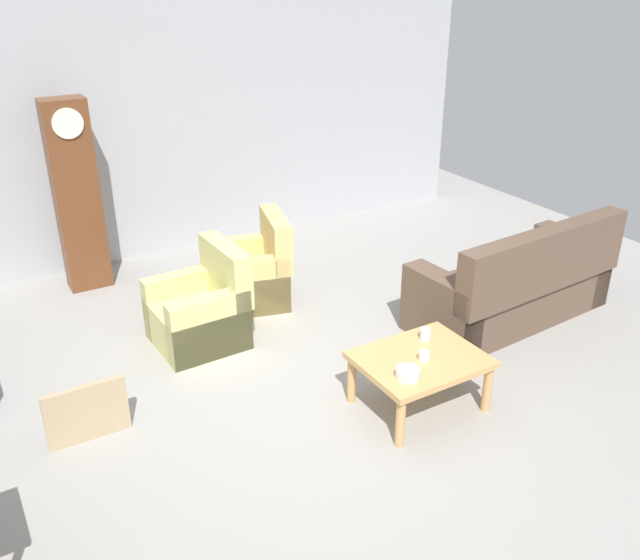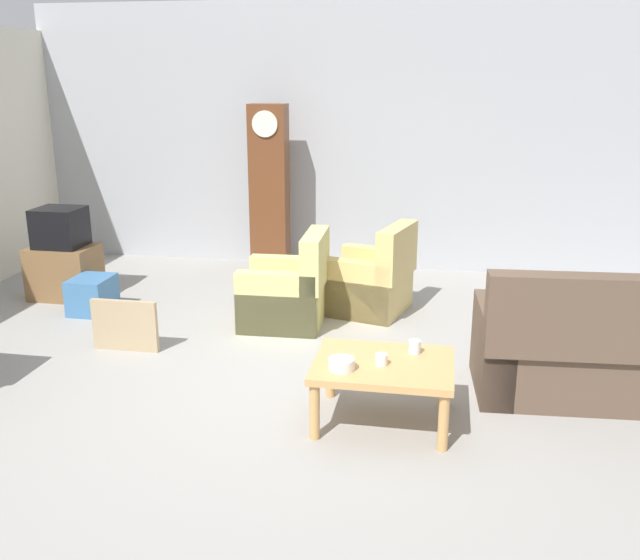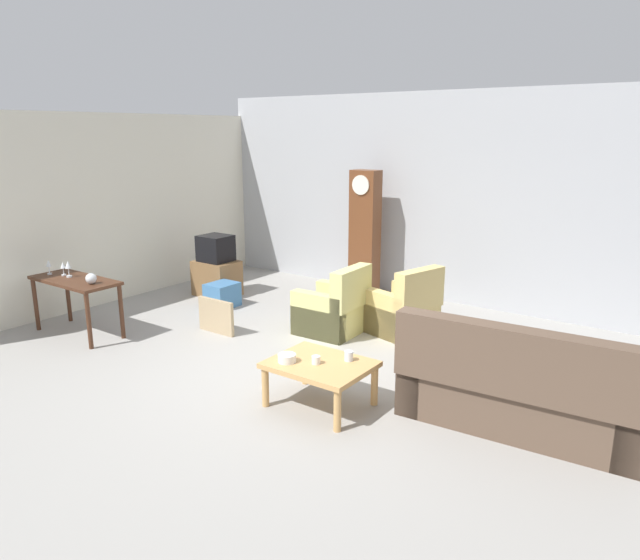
{
  "view_description": "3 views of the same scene",
  "coord_description": "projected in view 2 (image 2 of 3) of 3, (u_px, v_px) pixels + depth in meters",
  "views": [
    {
      "loc": [
        -2.33,
        -4.0,
        3.24
      ],
      "look_at": [
        0.28,
        0.4,
        0.81
      ],
      "focal_mm": 37.85,
      "sensor_mm": 36.0,
      "label": 1
    },
    {
      "loc": [
        0.98,
        -5.0,
        2.36
      ],
      "look_at": [
        0.06,
        0.1,
        0.82
      ],
      "focal_mm": 39.07,
      "sensor_mm": 36.0,
      "label": 2
    },
    {
      "loc": [
        3.7,
        -4.83,
        2.63
      ],
      "look_at": [
        -0.04,
        0.37,
        0.98
      ],
      "focal_mm": 32.82,
      "sensor_mm": 36.0,
      "label": 3
    }
  ],
  "objects": [
    {
      "name": "tv_crt",
      "position": [
        60.0,
        227.0,
        7.44
      ],
      "size": [
        0.48,
        0.44,
        0.42
      ],
      "primitive_type": "cube",
      "color": "black",
      "rests_on": "tv_stand_cabinet"
    },
    {
      "name": "storage_box_blue",
      "position": [
        92.0,
        295.0,
        7.12
      ],
      "size": [
        0.38,
        0.46,
        0.37
      ],
      "primitive_type": "cube",
      "color": "teal",
      "rests_on": "ground_plane"
    },
    {
      "name": "armchair_olive_far",
      "position": [
        371.0,
        283.0,
        7.12
      ],
      "size": [
        0.96,
        0.94,
        0.92
      ],
      "color": "#D7BA6F",
      "rests_on": "ground_plane"
    },
    {
      "name": "ground_plane",
      "position": [
        311.0,
        381.0,
        5.56
      ],
      "size": [
        10.4,
        10.4,
        0.0
      ],
      "primitive_type": "plane",
      "color": "#999691"
    },
    {
      "name": "couch_floral",
      "position": [
        621.0,
        355.0,
        5.17
      ],
      "size": [
        2.15,
        1.02,
        1.04
      ],
      "color": "brown",
      "rests_on": "ground_plane"
    },
    {
      "name": "cup_blue_rimmed",
      "position": [
        415.0,
        347.0,
        4.94
      ],
      "size": [
        0.09,
        0.09,
        0.1
      ],
      "primitive_type": "cylinder",
      "color": "silver",
      "rests_on": "coffee_table_wood"
    },
    {
      "name": "tv_stand_cabinet",
      "position": [
        65.0,
        272.0,
        7.58
      ],
      "size": [
        0.68,
        0.52,
        0.57
      ],
      "primitive_type": "cube",
      "color": "brown",
      "rests_on": "ground_plane"
    },
    {
      "name": "coffee_table_wood",
      "position": [
        383.0,
        371.0,
        4.82
      ],
      "size": [
        0.96,
        0.76,
        0.45
      ],
      "color": "tan",
      "rests_on": "ground_plane"
    },
    {
      "name": "cup_white_porcelain",
      "position": [
        381.0,
        359.0,
        4.74
      ],
      "size": [
        0.08,
        0.08,
        0.08
      ],
      "primitive_type": "cylinder",
      "color": "white",
      "rests_on": "coffee_table_wood"
    },
    {
      "name": "bowl_white_stacked",
      "position": [
        342.0,
        364.0,
        4.66
      ],
      "size": [
        0.18,
        0.18,
        0.08
      ],
      "primitive_type": "cylinder",
      "color": "white",
      "rests_on": "coffee_table_wood"
    },
    {
      "name": "armchair_olive_near",
      "position": [
        288.0,
        294.0,
        6.75
      ],
      "size": [
        0.82,
        0.79,
        0.92
      ],
      "color": "#CCC67A",
      "rests_on": "ground_plane"
    },
    {
      "name": "grandfather_clock",
      "position": [
        269.0,
        190.0,
        8.33
      ],
      "size": [
        0.44,
        0.3,
        2.03
      ],
      "color": "brown",
      "rests_on": "ground_plane"
    },
    {
      "name": "framed_picture_leaning",
      "position": [
        125.0,
        325.0,
        6.13
      ],
      "size": [
        0.6,
        0.05,
        0.46
      ],
      "primitive_type": "cube",
      "color": "tan",
      "rests_on": "ground_plane"
    },
    {
      "name": "garage_door_wall",
      "position": [
        366.0,
        138.0,
        8.5
      ],
      "size": [
        8.4,
        0.16,
        3.2
      ],
      "primitive_type": "cube",
      "color": "#ADAFB5",
      "rests_on": "ground_plane"
    }
  ]
}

